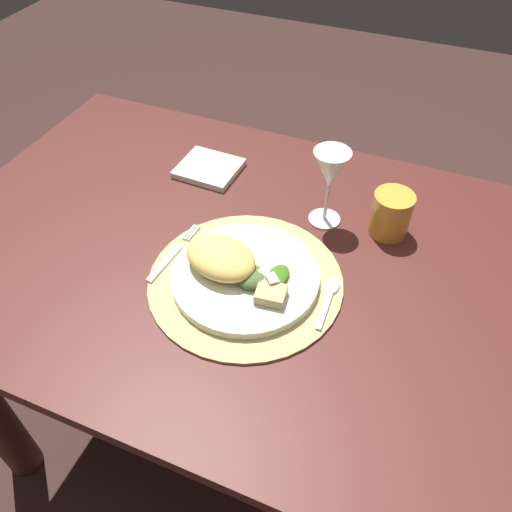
% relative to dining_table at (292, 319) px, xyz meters
% --- Properties ---
extents(ground_plane, '(6.00, 6.00, 0.00)m').
position_rel_dining_table_xyz_m(ground_plane, '(0.00, 0.00, -0.59)').
color(ground_plane, '#37221E').
extents(dining_table, '(1.47, 0.83, 0.75)m').
position_rel_dining_table_xyz_m(dining_table, '(0.00, 0.00, 0.00)').
color(dining_table, '#4A1F1A').
rests_on(dining_table, ground).
extents(placemat, '(0.35, 0.35, 0.01)m').
position_rel_dining_table_xyz_m(placemat, '(-0.07, -0.07, 0.16)').
color(placemat, tan).
rests_on(placemat, dining_table).
extents(dinner_plate, '(0.27, 0.27, 0.02)m').
position_rel_dining_table_xyz_m(dinner_plate, '(-0.07, -0.07, 0.18)').
color(dinner_plate, silver).
rests_on(dinner_plate, placemat).
extents(pasta_serving, '(0.16, 0.13, 0.05)m').
position_rel_dining_table_xyz_m(pasta_serving, '(-0.12, -0.07, 0.21)').
color(pasta_serving, '#ECC761').
rests_on(pasta_serving, dinner_plate).
extents(salad_greens, '(0.09, 0.09, 0.03)m').
position_rel_dining_table_xyz_m(salad_greens, '(-0.04, -0.08, 0.19)').
color(salad_greens, '#445E12').
rests_on(salad_greens, dinner_plate).
extents(bread_piece, '(0.05, 0.05, 0.02)m').
position_rel_dining_table_xyz_m(bread_piece, '(-0.01, -0.11, 0.20)').
color(bread_piece, tan).
rests_on(bread_piece, dinner_plate).
extents(fork, '(0.03, 0.17, 0.00)m').
position_rel_dining_table_xyz_m(fork, '(-0.23, -0.07, 0.17)').
color(fork, silver).
rests_on(fork, placemat).
extents(spoon, '(0.02, 0.12, 0.01)m').
position_rel_dining_table_xyz_m(spoon, '(0.08, -0.05, 0.17)').
color(spoon, silver).
rests_on(spoon, placemat).
extents(napkin, '(0.14, 0.12, 0.01)m').
position_rel_dining_table_xyz_m(napkin, '(-0.28, 0.21, 0.17)').
color(napkin, white).
rests_on(napkin, dining_table).
extents(wine_glass, '(0.07, 0.07, 0.16)m').
position_rel_dining_table_xyz_m(wine_glass, '(0.01, 0.15, 0.28)').
color(wine_glass, silver).
rests_on(wine_glass, dining_table).
extents(amber_tumbler, '(0.08, 0.08, 0.09)m').
position_rel_dining_table_xyz_m(amber_tumbler, '(0.13, 0.16, 0.21)').
color(amber_tumbler, gold).
rests_on(amber_tumbler, dining_table).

